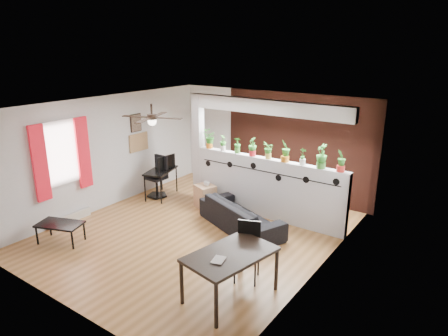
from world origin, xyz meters
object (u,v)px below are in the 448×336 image
potted_plant_0 (209,138)px  dining_table (230,258)px  ceiling_fan (152,119)px  potted_plant_5 (285,150)px  potted_plant_8 (341,160)px  potted_plant_1 (223,142)px  potted_plant_4 (268,150)px  cup (207,184)px  coffee_table (60,225)px  cube_shelf (205,196)px  sofa (241,216)px  potted_plant_2 (237,145)px  folding_chair (248,245)px  potted_plant_6 (303,156)px  office_chair (158,179)px  potted_plant_3 (253,146)px  computer_desk (161,172)px  potted_plant_7 (322,156)px

potted_plant_0 → dining_table: (2.58, -2.91, -0.92)m
ceiling_fan → potted_plant_5: (1.99, 1.80, -0.72)m
potted_plant_8 → dining_table: (-0.58, -2.91, -0.92)m
potted_plant_1 → potted_plant_5: size_ratio=0.76×
potted_plant_4 → potted_plant_8: 1.58m
potted_plant_8 → potted_plant_1: bearing=180.0°
cup → coffee_table: 3.27m
potted_plant_1 → cube_shelf: size_ratio=0.67×
ceiling_fan → sofa: bearing=33.7°
cup → dining_table: bearing=-46.8°
potted_plant_2 → folding_chair: 3.03m
cup → potted_plant_1: bearing=56.5°
potted_plant_5 → potted_plant_6: (0.40, 0.00, -0.06)m
ceiling_fan → potted_plant_0: 1.94m
cube_shelf → potted_plant_2: bearing=48.6°
cup → office_chair: office_chair is taller
potted_plant_3 → folding_chair: 2.83m
potted_plant_4 → cup: size_ratio=2.78×
cup → office_chair: bearing=-175.2°
potted_plant_3 → potted_plant_5: 0.79m
computer_desk → potted_plant_2: bearing=12.3°
ceiling_fan → potted_plant_5: ceiling_fan is taller
potted_plant_0 → potted_plant_3: potted_plant_0 is taller
potted_plant_0 → potted_plant_6: potted_plant_0 is taller
potted_plant_6 → potted_plant_7: 0.40m
potted_plant_7 → dining_table: 3.06m
potted_plant_4 → potted_plant_5: (0.39, -0.00, 0.05)m
potted_plant_6 → potted_plant_7: potted_plant_7 is taller
cup → ceiling_fan: bearing=-97.4°
potted_plant_0 → folding_chair: (2.51, -2.29, -1.00)m
potted_plant_8 → potted_plant_2: bearing=180.0°
potted_plant_6 → potted_plant_7: bearing=-0.0°
potted_plant_4 → potted_plant_8: bearing=-0.0°
potted_plant_6 → cube_shelf: size_ratio=0.66×
potted_plant_0 → potted_plant_1: 0.40m
dining_table → folding_chair: 0.63m
potted_plant_8 → office_chair: 4.59m
computer_desk → folding_chair: folding_chair is taller
sofa → computer_desk: bearing=13.2°
dining_table → potted_plant_6: bearing=94.2°
potted_plant_6 → cube_shelf: 2.61m
potted_plant_2 → potted_plant_7: size_ratio=0.74×
potted_plant_4 → potted_plant_7: size_ratio=0.77×
potted_plant_2 → potted_plant_3: (0.40, -0.00, 0.03)m
potted_plant_5 → potted_plant_7: 0.79m
potted_plant_0 → potted_plant_4: size_ratio=1.17×
potted_plant_0 → potted_plant_2: bearing=0.0°
ceiling_fan → office_chair: 2.61m
office_chair → cup: bearing=4.8°
sofa → cup: cup is taller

